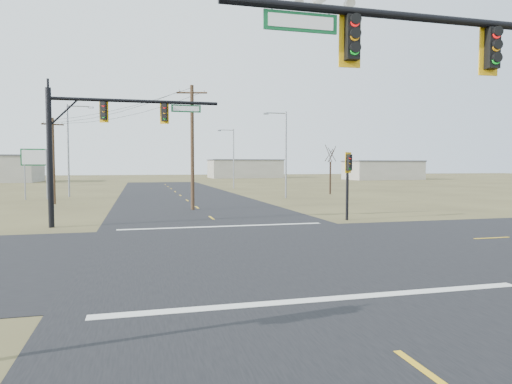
% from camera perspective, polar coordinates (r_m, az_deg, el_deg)
% --- Properties ---
extents(ground, '(320.00, 320.00, 0.00)m').
position_cam_1_polar(ground, '(19.54, -0.10, -7.23)').
color(ground, brown).
rests_on(ground, ground).
extents(road_ew, '(160.00, 14.00, 0.02)m').
position_cam_1_polar(road_ew, '(19.54, -0.10, -7.20)').
color(road_ew, black).
rests_on(road_ew, ground).
extents(road_ns, '(14.00, 160.00, 0.02)m').
position_cam_1_polar(road_ns, '(19.54, -0.10, -7.20)').
color(road_ns, black).
rests_on(road_ns, ground).
extents(stop_bar_near, '(12.00, 0.40, 0.01)m').
position_cam_1_polar(stop_bar_near, '(12.60, 8.60, -13.09)').
color(stop_bar_near, silver).
rests_on(stop_bar_near, road_ns).
extents(stop_bar_far, '(12.00, 0.40, 0.01)m').
position_cam_1_polar(stop_bar_far, '(26.78, -4.09, -4.30)').
color(stop_bar_far, silver).
rests_on(stop_bar_far, road_ns).
extents(mast_arm_near, '(11.39, 0.43, 7.86)m').
position_cam_1_polar(mast_arm_near, '(14.07, 28.76, 11.53)').
color(mast_arm_near, black).
rests_on(mast_arm_near, ground).
extents(mast_arm_far, '(9.89, 0.58, 8.01)m').
position_cam_1_polar(mast_arm_far, '(28.49, -18.88, 7.48)').
color(mast_arm_far, black).
rests_on(mast_arm_far, ground).
extents(pedestal_signal_ne, '(0.67, 0.59, 4.47)m').
position_cam_1_polar(pedestal_signal_ne, '(30.25, 11.48, 2.65)').
color(pedestal_signal_ne, black).
rests_on(pedestal_signal_ne, ground).
extents(utility_pole_near, '(2.40, 0.67, 9.95)m').
position_cam_1_polar(utility_pole_near, '(36.97, -7.97, 5.75)').
color(utility_pole_near, '#4A321F').
rests_on(utility_pole_near, ground).
extents(utility_pole_far, '(1.87, 0.76, 7.96)m').
position_cam_1_polar(utility_pole_far, '(46.14, -23.98, 3.81)').
color(utility_pole_far, '#4A321F').
rests_on(utility_pole_far, ground).
extents(highway_sign, '(2.85, 0.14, 5.34)m').
position_cam_1_polar(highway_sign, '(53.30, -25.85, 3.27)').
color(highway_sign, gray).
rests_on(highway_sign, ground).
extents(streetlight_a, '(2.64, 0.33, 9.43)m').
position_cam_1_polar(streetlight_a, '(49.97, 3.54, 5.30)').
color(streetlight_a, gray).
rests_on(streetlight_a, ground).
extents(streetlight_b, '(2.58, 0.38, 9.21)m').
position_cam_1_polar(streetlight_b, '(70.84, -2.98, 4.62)').
color(streetlight_b, gray).
rests_on(streetlight_b, ground).
extents(streetlight_c, '(2.94, 0.47, 10.49)m').
position_cam_1_polar(streetlight_c, '(56.06, -22.21, 5.45)').
color(streetlight_c, gray).
rests_on(streetlight_c, ground).
extents(bare_tree_c, '(3.38, 3.38, 6.49)m').
position_cam_1_polar(bare_tree_c, '(57.48, 9.30, 4.80)').
color(bare_tree_c, black).
rests_on(bare_tree_c, ground).
extents(warehouse_mid, '(20.00, 12.00, 5.00)m').
position_cam_1_polar(warehouse_mid, '(132.01, -1.42, 2.87)').
color(warehouse_mid, '#A7A294').
rests_on(warehouse_mid, ground).
extents(warehouse_right, '(18.00, 10.00, 4.50)m').
position_cam_1_polar(warehouse_right, '(119.61, 15.55, 2.58)').
color(warehouse_right, '#A7A294').
rests_on(warehouse_right, ground).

